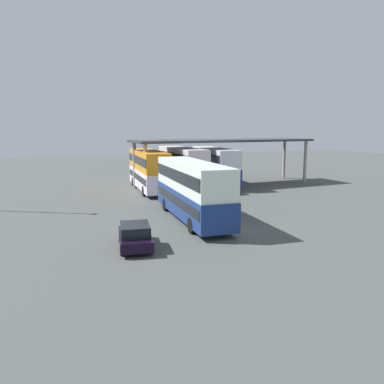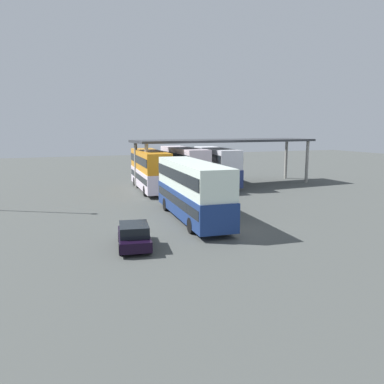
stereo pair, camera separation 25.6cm
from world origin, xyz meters
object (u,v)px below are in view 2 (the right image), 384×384
Objects in this scene: double_decker_near_canopy at (150,169)px; double_decker_far_right at (216,165)px; double_decker_main at (192,188)px; parked_hatchback at (134,236)px; double_decker_mid_row at (184,166)px.

double_decker_near_canopy is 8.00m from double_decker_far_right.
double_decker_main is 1.08× the size of double_decker_far_right.
parked_hatchback is 0.39× the size of double_decker_far_right.
double_decker_main is at bearing 162.92° from double_decker_mid_row.
double_decker_near_canopy is (5.90, 18.58, 1.60)m from parked_hatchback.
double_decker_main is 1.10× the size of double_decker_mid_row.
double_decker_main reaches higher than parked_hatchback.
double_decker_far_right is at bearing -26.09° from parked_hatchback.
double_decker_mid_row is 4.05m from double_decker_far_right.
double_decker_mid_row is (4.53, 14.14, 0.11)m from double_decker_main.
parked_hatchback is at bearing 136.75° from double_decker_main.
double_decker_far_right is at bearing -80.06° from double_decker_near_canopy.
double_decker_mid_row reaches higher than double_decker_far_right.
double_decker_mid_row reaches higher than double_decker_near_canopy.
double_decker_main is at bearing -37.82° from parked_hatchback.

